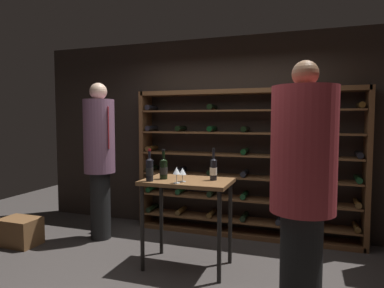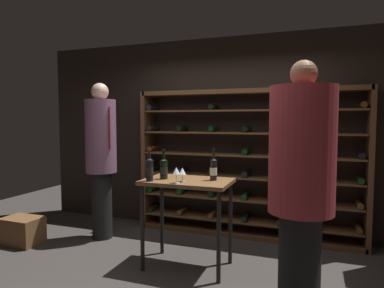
{
  "view_description": "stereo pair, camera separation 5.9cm",
  "coord_description": "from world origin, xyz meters",
  "views": [
    {
      "loc": [
        1.09,
        -3.05,
        1.6
      ],
      "look_at": [
        -0.06,
        0.29,
        1.35
      ],
      "focal_mm": 31.51,
      "sensor_mm": 36.0,
      "label": 1
    },
    {
      "loc": [
        1.14,
        -3.04,
        1.6
      ],
      "look_at": [
        -0.06,
        0.29,
        1.35
      ],
      "focal_mm": 31.51,
      "sensor_mm": 36.0,
      "label": 2
    }
  ],
  "objects": [
    {
      "name": "back_wall",
      "position": [
        0.0,
        1.7,
        1.38
      ],
      "size": [
        5.98,
        0.1,
        2.77
      ],
      "primitive_type": "cube",
      "color": "black",
      "rests_on": "ground"
    },
    {
      "name": "wine_bottle_red_label",
      "position": [
        -0.38,
        0.27,
        1.07
      ],
      "size": [
        0.09,
        0.09,
        0.32
      ],
      "color": "black",
      "rests_on": "tasting_table"
    },
    {
      "name": "wine_glass_stemmed_right",
      "position": [
        -0.15,
        0.08,
        1.08
      ],
      "size": [
        0.08,
        0.08,
        0.16
      ],
      "color": "silver",
      "rests_on": "tasting_table"
    },
    {
      "name": "person_guest_blue_shirt",
      "position": [
        -1.52,
        0.76,
        1.16
      ],
      "size": [
        0.41,
        0.41,
        2.08
      ],
      "rotation": [
        0.0,
        0.0,
        -1.21
      ],
      "color": "black",
      "rests_on": "ground"
    },
    {
      "name": "wine_bottle_green_slim",
      "position": [
        0.15,
        0.37,
        1.08
      ],
      "size": [
        0.08,
        0.08,
        0.34
      ],
      "color": "black",
      "rests_on": "tasting_table"
    },
    {
      "name": "tasting_table",
      "position": [
        -0.12,
        0.31,
        0.82
      ],
      "size": [
        0.94,
        0.59,
        0.96
      ],
      "color": "brown",
      "rests_on": "ground"
    },
    {
      "name": "wine_rack",
      "position": [
        0.3,
        1.49,
        0.99
      ],
      "size": [
        3.06,
        0.32,
        2.01
      ],
      "color": "brown",
      "rests_on": "ground"
    },
    {
      "name": "wine_bottle_amber_reserve",
      "position": [
        -0.46,
        0.1,
        1.08
      ],
      "size": [
        0.08,
        0.08,
        0.34
      ],
      "color": "black",
      "rests_on": "tasting_table"
    },
    {
      "name": "wine_glass_stemmed_center",
      "position": [
        -0.12,
        0.18,
        1.06
      ],
      "size": [
        0.08,
        0.08,
        0.15
      ],
      "color": "silver",
      "rests_on": "tasting_table"
    },
    {
      "name": "person_host_in_suit",
      "position": [
        1.07,
        -0.36,
        1.13
      ],
      "size": [
        0.49,
        0.49,
        2.04
      ],
      "rotation": [
        0.0,
        0.0,
        -2.21
      ],
      "color": "black",
      "rests_on": "ground"
    },
    {
      "name": "ground_plane",
      "position": [
        0.0,
        0.0,
        0.0
      ],
      "size": [
        9.4,
        9.4,
        0.0
      ],
      "primitive_type": "plane",
      "color": "#383330"
    },
    {
      "name": "wine_crate",
      "position": [
        -2.36,
        0.22,
        0.17
      ],
      "size": [
        0.48,
        0.35,
        0.34
      ],
      "primitive_type": "cube",
      "rotation": [
        0.0,
        0.0,
        -0.01
      ],
      "color": "brown",
      "rests_on": "ground"
    }
  ]
}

